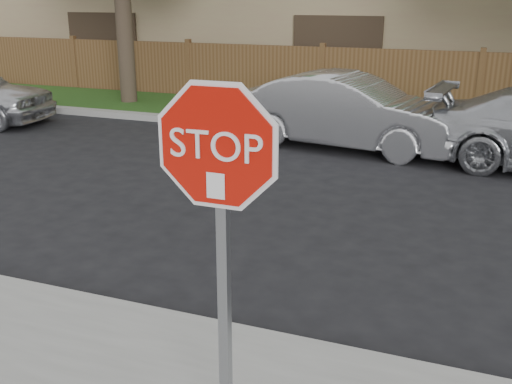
% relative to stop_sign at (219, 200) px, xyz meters
% --- Properties ---
extents(ground, '(90.00, 90.00, 0.00)m').
position_rel_stop_sign_xyz_m(ground, '(1.17, 1.48, -1.83)').
color(ground, black).
rests_on(ground, ground).
extents(far_curb, '(70.00, 0.30, 0.15)m').
position_rel_stop_sign_xyz_m(far_curb, '(1.17, 9.63, -1.75)').
color(far_curb, gray).
rests_on(far_curb, ground).
extents(grass_strip, '(70.00, 3.00, 0.12)m').
position_rel_stop_sign_xyz_m(grass_strip, '(1.17, 11.28, -1.77)').
color(grass_strip, '#1E4714').
rests_on(grass_strip, ground).
extents(fence, '(70.00, 0.12, 1.60)m').
position_rel_stop_sign_xyz_m(fence, '(1.17, 12.88, -1.03)').
color(fence, '#52351D').
rests_on(fence, ground).
extents(stop_sign, '(1.01, 0.13, 2.55)m').
position_rel_stop_sign_xyz_m(stop_sign, '(0.00, 0.00, 0.00)').
color(stop_sign, gray).
rests_on(stop_sign, sidewalk_near).
extents(sedan_left, '(4.63, 2.16, 1.47)m').
position_rel_stop_sign_xyz_m(sedan_left, '(-1.16, 8.64, -1.10)').
color(sedan_left, silver).
rests_on(sedan_left, ground).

